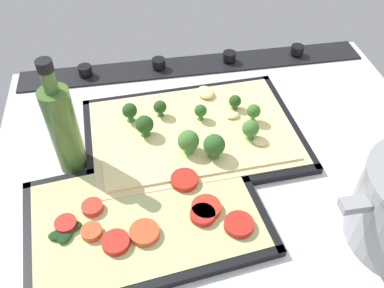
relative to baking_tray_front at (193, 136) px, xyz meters
The scene contains 7 objects.
ground_plane 8.78cm from the baking_tray_front, 117.97° to the left, with size 76.44×65.48×3.00cm, color silver.
stove_control_panel 22.03cm from the baking_tray_front, 100.53° to the right, with size 73.38×7.00×2.60cm.
baking_tray_front is the anchor object (origin of this frame).
broccoli_pizza 1.34cm from the baking_tray_front, 119.25° to the left, with size 36.09×25.39×5.68cm.
baking_tray_back 18.96cm from the baking_tray_front, 58.81° to the left, with size 36.73×26.37×1.30cm.
veggie_pizza_back 19.03cm from the baking_tray_front, 59.86° to the left, with size 34.07×23.70×1.90cm.
oil_bottle 22.38cm from the baking_tray_front, ahead, with size 4.58×4.58×20.41cm.
Camera 1 is at (13.06, 44.43, 51.11)cm, focal length 38.64 mm.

